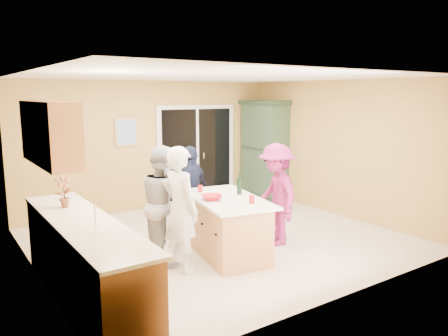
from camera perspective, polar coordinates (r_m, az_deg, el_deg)
floor at (r=7.19m, az=-0.55°, el=-9.30°), size 5.50×5.50×0.00m
ceiling at (r=6.81m, az=-0.58°, el=11.88°), size 5.50×5.00×0.10m
wall_back at (r=9.05m, az=-9.40°, el=2.94°), size 5.50×0.10×2.60m
wall_front at (r=5.03m, az=15.48°, el=-2.54°), size 5.50×0.10×2.60m
wall_left at (r=5.84m, az=-23.61°, el=-1.35°), size 0.10×5.00×2.60m
wall_right at (r=8.70m, az=14.69°, el=2.49°), size 0.10×5.00×2.60m
left_cabinet_run at (r=5.15m, az=-17.32°, el=-12.11°), size 0.65×3.05×1.24m
upper_cabinets at (r=5.61m, az=-21.86°, el=4.28°), size 0.35×1.60×0.75m
sliding_door at (r=9.54m, az=-3.54°, el=1.87°), size 1.90×0.07×2.10m
framed_picture at (r=8.78m, az=-12.65°, el=4.60°), size 0.46×0.04×0.56m
kitchen_island at (r=6.40m, az=0.38°, el=-7.88°), size 1.19×1.78×0.86m
green_hutch at (r=9.90m, az=5.33°, el=2.25°), size 0.63×1.20×2.20m
woman_white at (r=5.79m, az=-5.68°, el=-5.38°), size 0.48×0.66×1.67m
woman_grey at (r=6.18m, az=-7.79°, el=-4.61°), size 0.77×0.91×1.64m
woman_navy at (r=7.27m, az=-4.25°, el=-2.97°), size 0.95×0.74×1.50m
woman_magenta at (r=6.84m, az=6.88°, el=-3.43°), size 0.84×1.15×1.59m
serving_bowl at (r=6.15m, az=-1.62°, el=-3.85°), size 0.37×0.37×0.07m
tulip_vase at (r=5.75m, az=-20.23°, el=-2.86°), size 0.22×0.15×0.41m
tumbler_near at (r=6.63m, az=-3.12°, el=-2.72°), size 0.09×0.09×0.10m
tumbler_far at (r=5.95m, az=3.65°, el=-4.13°), size 0.08×0.08×0.11m
wine_bottle at (r=6.47m, az=2.01°, el=-2.35°), size 0.07×0.07×0.32m
white_plate at (r=6.02m, az=0.54°, el=-4.41°), size 0.26×0.26×0.02m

